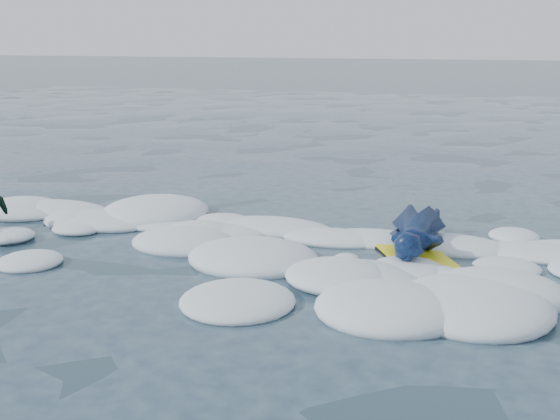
{
  "coord_description": "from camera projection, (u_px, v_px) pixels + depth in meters",
  "views": [
    {
      "loc": [
        2.87,
        -5.65,
        2.16
      ],
      "look_at": [
        0.76,
        1.6,
        0.26
      ],
      "focal_mm": 45.0,
      "sensor_mm": 36.0,
      "label": 1
    }
  ],
  "objects": [
    {
      "name": "ground",
      "position": [
        155.0,
        272.0,
        6.56
      ],
      "size": [
        120.0,
        120.0,
        0.0
      ],
      "primitive_type": "plane",
      "color": "#152534",
      "rests_on": "ground"
    },
    {
      "name": "foam_band",
      "position": [
        198.0,
        241.0,
        7.53
      ],
      "size": [
        12.0,
        3.1,
        0.3
      ],
      "primitive_type": null,
      "color": "white",
      "rests_on": "ground"
    },
    {
      "name": "prone_woman_unit",
      "position": [
        416.0,
        234.0,
        7.04
      ],
      "size": [
        0.99,
        1.64,
        0.41
      ],
      "rotation": [
        0.0,
        0.0,
        2.04
      ],
      "color": "black",
      "rests_on": "ground"
    }
  ]
}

